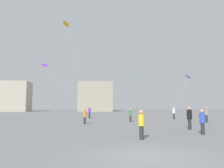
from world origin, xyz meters
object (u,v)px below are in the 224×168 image
object	(u,v)px
person_in_green	(130,114)
kite_amber_diamond	(66,24)
person_in_yellow	(141,123)
person_in_white	(174,112)
kite_violet_delta	(46,66)
person_in_orange	(85,116)
kite_cobalt_diamond	(188,77)
person_in_blue	(202,121)
person_in_grey	(206,114)
kite_emerald_diamond	(132,75)
person_in_black	(189,117)
person_in_purple	(89,112)
building_centre_hall	(95,97)

from	to	relation	value
person_in_green	kite_amber_diamond	bearing A→B (deg)	164.88
person_in_green	person_in_yellow	world-z (taller)	person_in_yellow
person_in_white	person_in_yellow	xyz separation A→B (m)	(-9.35, -19.00, -0.10)
kite_violet_delta	person_in_orange	bearing A→B (deg)	-67.02
kite_violet_delta	kite_cobalt_diamond	xyz separation A→B (m)	(24.93, -10.52, -3.29)
person_in_orange	person_in_blue	bearing A→B (deg)	40.95
person_in_grey	kite_violet_delta	xyz separation A→B (m)	(-22.87, 19.25, 8.97)
person_in_grey	person_in_green	xyz separation A→B (m)	(-8.78, 1.78, -0.11)
person_in_white	kite_emerald_diamond	xyz separation A→B (m)	(-3.76, 13.13, 7.46)
kite_amber_diamond	kite_cobalt_diamond	world-z (taller)	kite_amber_diamond
person_in_black	person_in_grey	bearing A→B (deg)	-45.77
person_in_white	kite_violet_delta	distance (m)	26.47
person_in_orange	person_in_grey	xyz separation A→B (m)	(14.23, 1.13, 0.13)
person_in_blue	kite_cobalt_diamond	distance (m)	21.65
person_in_yellow	person_in_green	bearing A→B (deg)	115.42
person_in_purple	kite_violet_delta	distance (m)	15.63
person_in_grey	person_in_black	xyz separation A→B (m)	(-5.59, -7.44, 0.00)
person_in_yellow	person_in_black	size ratio (longest dim) A/B	0.90
person_in_white	person_in_grey	bearing A→B (deg)	116.45
person_in_orange	person_in_white	xyz separation A→B (m)	(12.91, 7.91, 0.13)
person_in_green	kite_violet_delta	distance (m)	24.22
person_in_white	kite_cobalt_diamond	xyz separation A→B (m)	(3.38, 1.95, 5.68)
person_in_white	kite_cobalt_diamond	bearing A→B (deg)	-134.51
person_in_orange	kite_violet_delta	bearing A→B (deg)	-157.04
person_in_blue	building_centre_hall	xyz separation A→B (m)	(-6.24, 70.59, 4.67)
person_in_grey	person_in_blue	size ratio (longest dim) A/B	1.11
person_in_purple	person_in_white	bearing A→B (deg)	176.82
person_in_grey	kite_violet_delta	world-z (taller)	kite_violet_delta
person_in_white	kite_amber_diamond	distance (m)	20.68
kite_cobalt_diamond	person_in_green	bearing A→B (deg)	-147.31
person_in_purple	person_in_yellow	bearing A→B (deg)	109.91
person_in_orange	person_in_grey	world-z (taller)	person_in_grey
person_in_purple	kite_cobalt_diamond	world-z (taller)	kite_cobalt_diamond
person_in_blue	kite_violet_delta	distance (m)	35.29
person_in_purple	person_in_black	world-z (taller)	person_in_purple
kite_violet_delta	building_centre_hall	bearing A→B (deg)	75.58
person_in_purple	person_in_green	bearing A→B (deg)	133.15
person_in_green	person_in_white	distance (m)	8.98
person_in_black	kite_cobalt_diamond	world-z (taller)	kite_cobalt_diamond
person_in_white	person_in_black	xyz separation A→B (m)	(-4.28, -14.22, -0.00)
person_in_black	kite_amber_diamond	world-z (taller)	kite_amber_diamond
person_in_grey	kite_amber_diamond	world-z (taller)	kite_amber_diamond
person_in_green	person_in_blue	distance (m)	12.52
person_in_grey	kite_cobalt_diamond	world-z (taller)	kite_cobalt_diamond
person_in_orange	person_in_blue	xyz separation A→B (m)	(8.10, -9.33, 0.03)
kite_emerald_diamond	person_in_orange	bearing A→B (deg)	-113.51
person_in_blue	kite_cobalt_diamond	world-z (taller)	kite_cobalt_diamond
person_in_green	kite_emerald_diamond	world-z (taller)	kite_emerald_diamond
person_in_orange	person_in_black	world-z (taller)	person_in_black
person_in_black	kite_violet_delta	distance (m)	33.04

